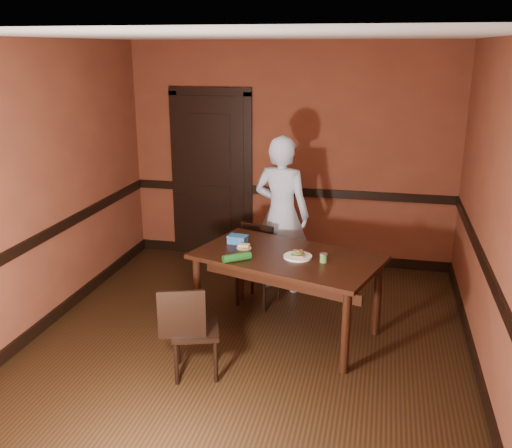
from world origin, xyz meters
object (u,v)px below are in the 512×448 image
at_px(sauce_jar, 324,258).
at_px(cheese_saucer, 244,247).
at_px(sandwich_plate, 298,256).
at_px(chair_far, 258,267).
at_px(person, 282,214).
at_px(chair_near, 195,329).
at_px(food_tub, 238,239).
at_px(dining_table, 287,294).

distance_m(sauce_jar, cheese_saucer, 0.80).
xyz_separation_m(sandwich_plate, cheese_saucer, (-0.54, 0.12, -0.00)).
relative_size(chair_far, cheese_saucer, 5.82).
bearing_deg(person, sauce_jar, 130.11).
distance_m(chair_near, food_tub, 1.18).
bearing_deg(sauce_jar, chair_far, 138.02).
distance_m(chair_far, person, 0.67).
bearing_deg(chair_far, sauce_jar, -25.47).
relative_size(dining_table, chair_near, 2.06).
height_order(chair_far, chair_near, chair_far).
height_order(dining_table, person, person).
relative_size(chair_far, sandwich_plate, 3.16).
height_order(sandwich_plate, sauce_jar, sauce_jar).
height_order(dining_table, chair_near, chair_near).
xyz_separation_m(dining_table, food_tub, (-0.53, 0.23, 0.43)).
bearing_deg(person, cheese_saucer, 91.40).
bearing_deg(sauce_jar, food_tub, 159.45).
xyz_separation_m(chair_near, cheese_saucer, (0.17, 0.96, 0.40)).
xyz_separation_m(dining_table, chair_near, (-0.61, -0.88, 0.01)).
distance_m(chair_near, sauce_jar, 1.30).
xyz_separation_m(person, sandwich_plate, (0.35, -1.07, -0.06)).
height_order(chair_near, cheese_saucer, cheese_saucer).
relative_size(dining_table, chair_far, 2.02).
bearing_deg(food_tub, sandwich_plate, -14.50).
distance_m(chair_near, cheese_saucer, 1.05).
distance_m(dining_table, sandwich_plate, 0.42).
bearing_deg(chair_near, person, -119.23).
relative_size(sandwich_plate, sauce_jar, 3.19).
bearing_deg(cheese_saucer, chair_near, -100.31).
height_order(sauce_jar, cheese_saucer, sauce_jar).
relative_size(dining_table, person, 0.96).
height_order(person, sauce_jar, person).
distance_m(sauce_jar, food_tub, 0.93).
height_order(chair_far, sauce_jar, sauce_jar).
height_order(sandwich_plate, food_tub, food_tub).
distance_m(dining_table, chair_far, 0.70).
bearing_deg(dining_table, person, 121.00).
height_order(chair_far, person, person).
xyz_separation_m(person, sauce_jar, (0.59, -1.14, -0.04)).
distance_m(person, food_tub, 0.86).
bearing_deg(sandwich_plate, cheese_saucer, 167.22).
bearing_deg(sauce_jar, chair_near, -140.94).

